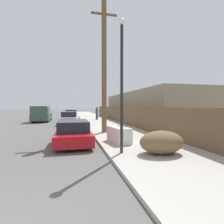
{
  "coord_description": "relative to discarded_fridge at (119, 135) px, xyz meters",
  "views": [
    {
      "loc": [
        1.83,
        -1.76,
        1.95
      ],
      "look_at": [
        4.6,
        9.94,
        1.54
      ],
      "focal_mm": 28.0,
      "sensor_mm": 36.0,
      "label": 1
    }
  ],
  "objects": [
    {
      "name": "street_lamp",
      "position": [
        -0.44,
        -1.94,
        2.6
      ],
      "size": [
        0.26,
        0.26,
        5.2
      ],
      "color": "#232326",
      "rests_on": "sidewalk_curb"
    },
    {
      "name": "car_parked_far",
      "position": [
        -2.37,
        20.0,
        0.13
      ],
      "size": [
        1.92,
        4.67,
        1.35
      ],
      "rotation": [
        0.0,
        0.0,
        0.04
      ],
      "color": "#2D478C",
      "rests_on": "ground"
    },
    {
      "name": "pedestrian",
      "position": [
        1.06,
        14.88,
        0.53
      ],
      "size": [
        0.34,
        0.34,
        1.76
      ],
      "color": "#282D42",
      "rests_on": "sidewalk_curb"
    },
    {
      "name": "pickup_truck",
      "position": [
        -5.93,
        14.82,
        0.45
      ],
      "size": [
        2.02,
        5.49,
        1.94
      ],
      "rotation": [
        0.0,
        0.0,
        3.15
      ],
      "color": "#385647",
      "rests_on": "ground"
    },
    {
      "name": "discarded_fridge",
      "position": [
        0.0,
        0.0,
        0.0
      ],
      "size": [
        0.98,
        1.66,
        0.79
      ],
      "rotation": [
        0.0,
        0.0,
        0.17
      ],
      "color": "silver",
      "rests_on": "sidewalk_curb"
    },
    {
      "name": "building_right_house",
      "position": [
        7.89,
        14.79,
        1.39
      ],
      "size": [
        6.0,
        21.17,
        3.78
      ],
      "primitive_type": "cube",
      "color": "gray",
      "rests_on": "ground"
    },
    {
      "name": "utility_pole",
      "position": [
        -0.1,
        3.48,
        4.21
      ],
      "size": [
        1.8,
        0.34,
        9.02
      ],
      "color": "brown",
      "rests_on": "sidewalk_curb"
    },
    {
      "name": "sidewalk_curb",
      "position": [
        1.1,
        16.8,
        -0.44
      ],
      "size": [
        4.2,
        63.0,
        0.12
      ],
      "primitive_type": "cube",
      "color": "#ADA89E",
      "rests_on": "ground"
    },
    {
      "name": "car_parked_mid",
      "position": [
        -2.48,
        11.0,
        0.13
      ],
      "size": [
        2.06,
        4.78,
        1.35
      ],
      "rotation": [
        0.0,
        0.0,
        -0.07
      ],
      "color": "silver",
      "rests_on": "ground"
    },
    {
      "name": "parked_sports_car_red",
      "position": [
        -2.25,
        0.96,
        0.05
      ],
      "size": [
        1.75,
        4.48,
        1.2
      ],
      "rotation": [
        0.0,
        0.0,
        -0.0
      ],
      "color": "red",
      "rests_on": "ground"
    },
    {
      "name": "brush_pile",
      "position": [
        1.02,
        -2.43,
        0.06
      ],
      "size": [
        1.73,
        1.23,
        0.89
      ],
      "color": "brown",
      "rests_on": "sidewalk_curb"
    },
    {
      "name": "wooden_fence",
      "position": [
        3.05,
        9.32,
        0.5
      ],
      "size": [
        0.08,
        31.55,
        1.76
      ],
      "primitive_type": "cube",
      "color": "brown",
      "rests_on": "sidewalk_curb"
    }
  ]
}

